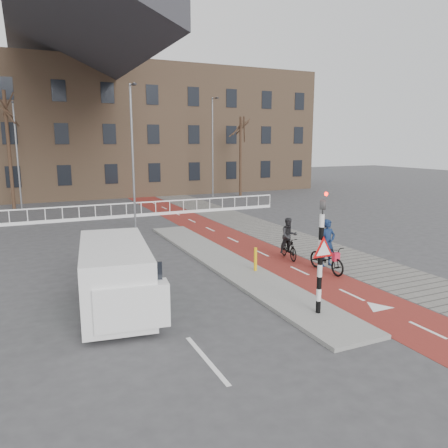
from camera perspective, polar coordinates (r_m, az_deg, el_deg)
name	(u,v)px	position (r m, az deg, el deg)	size (l,w,h in m)	color
ground	(296,292)	(15.02, 9.41, -8.77)	(120.00, 120.00, 0.00)	#38383A
bike_lane	(217,233)	(24.20, -0.90, -1.13)	(2.50, 60.00, 0.01)	maroon
sidewalk	(261,228)	(25.43, 4.88, -0.58)	(3.00, 60.00, 0.01)	slate
curb_island	(227,263)	(17.99, 0.39, -5.13)	(1.80, 16.00, 0.12)	gray
traffic_signal	(321,250)	(12.55, 12.56, -3.32)	(0.80, 0.80, 3.68)	black
bollard	(255,259)	(16.72, 4.13, -4.60)	(0.12, 0.12, 0.89)	yellow
cyclist_near	(327,254)	(17.30, 13.30, -3.89)	(0.73, 2.00, 2.06)	black
cyclist_far	(289,242)	(18.86, 8.44, -2.34)	(0.84, 1.69, 1.79)	black
van	(115,276)	(13.43, -14.07, -6.55)	(2.50, 4.91, 2.02)	white
railing	(79,216)	(29.22, -18.37, 0.98)	(28.00, 0.10, 0.99)	silver
townhouse_row	(77,110)	(44.06, -18.61, 13.88)	(46.00, 10.00, 15.90)	#7F6047
tree_mid	(9,151)	(35.89, -26.26, 8.55)	(0.25, 0.25, 8.59)	#311F15
tree_right	(241,157)	(39.76, 2.19, 8.69)	(0.24, 0.24, 7.13)	#311F15
streetlight_near	(133,159)	(25.16, -11.82, 8.36)	(0.12, 0.12, 8.07)	slate
streetlight_left	(17,157)	(35.31, -25.38, 7.95)	(0.12, 0.12, 7.78)	slate
streetlight_right	(213,149)	(38.45, -1.50, 9.77)	(0.12, 0.12, 8.67)	slate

